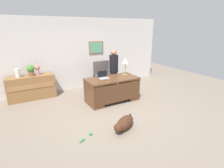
% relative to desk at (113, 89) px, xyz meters
% --- Properties ---
extents(ground_plane, '(12.00, 12.00, 0.00)m').
position_rel_desk_xyz_m(ground_plane, '(-0.29, -0.72, -0.42)').
color(ground_plane, gray).
extents(back_wall, '(7.00, 0.16, 2.70)m').
position_rel_desk_xyz_m(back_wall, '(-0.28, 1.88, 0.93)').
color(back_wall, silver).
rests_on(back_wall, ground_plane).
extents(desk, '(1.67, 0.84, 0.79)m').
position_rel_desk_xyz_m(desk, '(0.00, 0.00, 0.00)').
color(desk, brown).
rests_on(desk, ground_plane).
extents(credenza, '(1.51, 0.50, 0.81)m').
position_rel_desk_xyz_m(credenza, '(-2.28, 1.53, -0.02)').
color(credenza, olive).
rests_on(credenza, ground_plane).
extents(armchair, '(0.60, 0.59, 1.15)m').
position_rel_desk_xyz_m(armchair, '(0.14, 0.96, 0.08)').
color(armchair, '#564C47').
rests_on(armchair, ground_plane).
extents(person_standing, '(0.32, 0.32, 1.61)m').
position_rel_desk_xyz_m(person_standing, '(0.47, 0.73, 0.40)').
color(person_standing, '#262323').
rests_on(person_standing, ground_plane).
extents(dog_lying, '(0.75, 0.58, 0.30)m').
position_rel_desk_xyz_m(dog_lying, '(-0.61, -1.63, -0.27)').
color(dog_lying, '#472819').
rests_on(dog_lying, ground_plane).
extents(laptop, '(0.32, 0.22, 0.22)m').
position_rel_desk_xyz_m(laptop, '(-0.26, 0.16, 0.42)').
color(laptop, '#B2B5BA').
rests_on(laptop, desk).
extents(desk_lamp, '(0.22, 0.22, 0.58)m').
position_rel_desk_xyz_m(desk_lamp, '(0.58, 0.15, 0.82)').
color(desk_lamp, '#9E8447').
rests_on(desk_lamp, desk).
extents(vase_with_flowers, '(0.17, 0.17, 0.34)m').
position_rel_desk_xyz_m(vase_with_flowers, '(-2.02, 1.53, 0.59)').
color(vase_with_flowers, '#C989A1').
rests_on(vase_with_flowers, credenza).
extents(vase_empty, '(0.15, 0.15, 0.28)m').
position_rel_desk_xyz_m(vase_empty, '(-2.62, 1.53, 0.52)').
color(vase_empty, silver).
rests_on(vase_empty, credenza).
extents(potted_plant, '(0.24, 0.24, 0.36)m').
position_rel_desk_xyz_m(potted_plant, '(-2.23, 1.53, 0.58)').
color(potted_plant, brown).
rests_on(potted_plant, credenza).
extents(dog_toy_ball, '(0.08, 0.08, 0.08)m').
position_rel_desk_xyz_m(dog_toy_ball, '(-1.41, -1.46, -0.39)').
color(dog_toy_ball, green).
rests_on(dog_toy_ball, ground_plane).
extents(dog_toy_bone, '(0.16, 0.12, 0.05)m').
position_rel_desk_xyz_m(dog_toy_bone, '(-1.66, -1.58, -0.40)').
color(dog_toy_bone, green).
rests_on(dog_toy_bone, ground_plane).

